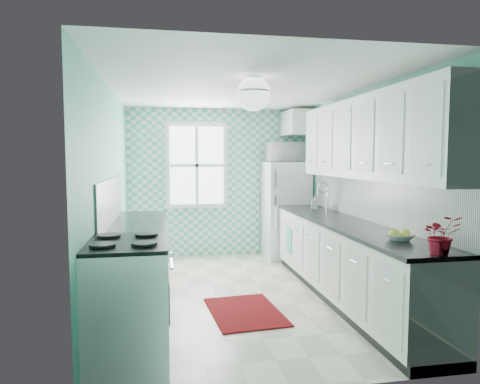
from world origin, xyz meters
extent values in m
cube|color=silver|center=(0.00, 0.00, -0.01)|extent=(3.00, 4.40, 0.02)
cube|color=white|center=(0.00, 0.00, 2.51)|extent=(3.00, 4.40, 0.02)
cube|color=#61B99F|center=(0.00, 2.21, 1.25)|extent=(3.00, 0.02, 2.50)
cube|color=#61B99F|center=(0.00, -2.21, 1.25)|extent=(3.00, 0.02, 2.50)
cube|color=#61B99F|center=(-1.51, 0.00, 1.25)|extent=(0.02, 4.40, 2.50)
cube|color=#61B99F|center=(1.51, 0.00, 1.25)|extent=(0.02, 4.40, 2.50)
cube|color=#51BB9B|center=(0.00, 2.19, 1.25)|extent=(3.00, 0.01, 2.50)
cube|color=white|center=(-0.35, 2.17, 1.55)|extent=(1.04, 0.05, 1.44)
cube|color=white|center=(-0.35, 2.15, 1.55)|extent=(0.90, 0.02, 1.30)
cube|color=white|center=(1.49, -0.40, 1.20)|extent=(0.02, 3.60, 0.51)
cube|color=white|center=(-1.49, -0.07, 1.20)|extent=(0.02, 2.15, 0.51)
cube|color=white|center=(1.33, -0.60, 1.90)|extent=(0.33, 3.20, 0.90)
cube|color=white|center=(1.30, 1.83, 2.25)|extent=(0.40, 0.74, 0.40)
cylinder|color=silver|center=(0.00, -0.80, 2.48)|extent=(0.14, 0.14, 0.04)
cylinder|color=silver|center=(0.00, -0.80, 2.41)|extent=(0.02, 0.02, 0.12)
sphere|color=white|center=(0.00, -0.80, 2.32)|extent=(0.34, 0.34, 0.34)
cube|color=white|center=(1.20, -0.40, 0.45)|extent=(0.60, 3.60, 0.90)
cube|color=black|center=(1.19, -0.40, 0.92)|extent=(0.63, 3.60, 0.04)
cube|color=white|center=(-1.20, -0.07, 0.45)|extent=(0.60, 2.15, 0.90)
cube|color=black|center=(-1.19, -0.07, 0.92)|extent=(0.63, 2.15, 0.04)
cube|color=white|center=(1.11, 1.81, 0.80)|extent=(0.70, 0.66, 1.61)
cube|color=silver|center=(1.11, 1.48, 1.17)|extent=(0.69, 0.01, 0.02)
cube|color=silver|center=(0.83, 1.46, 1.37)|extent=(0.03, 0.03, 0.30)
cube|color=silver|center=(0.83, 1.46, 0.80)|extent=(0.03, 0.03, 0.54)
cube|color=silver|center=(-1.20, -1.57, 0.51)|extent=(0.66, 0.83, 0.99)
cube|color=black|center=(-1.20, -1.57, 1.00)|extent=(0.66, 0.83, 0.03)
cube|color=black|center=(-0.87, -1.57, 0.57)|extent=(0.01, 0.55, 0.33)
cube|color=silver|center=(1.20, 0.62, 0.92)|extent=(0.47, 0.39, 0.12)
cylinder|color=silver|center=(1.37, 0.62, 1.12)|extent=(0.02, 0.02, 0.30)
torus|color=silver|center=(1.30, 0.62, 1.31)|extent=(0.16, 0.02, 0.16)
cube|color=#691604|center=(-0.04, -0.59, 0.01)|extent=(0.82, 1.10, 0.02)
cube|color=#66A79F|center=(0.89, 0.87, 0.48)|extent=(0.09, 0.23, 0.36)
imported|color=white|center=(1.20, -1.54, 0.97)|extent=(0.26, 0.26, 0.06)
imported|color=#A11D33|center=(1.20, -2.12, 1.10)|extent=(0.32, 0.29, 0.31)
imported|color=#A0BDD1|center=(1.25, 0.83, 1.04)|extent=(0.11, 0.11, 0.19)
imported|color=silver|center=(1.11, 1.81, 1.77)|extent=(0.61, 0.43, 0.33)
camera|label=1|loc=(-0.89, -5.05, 1.69)|focal=32.00mm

